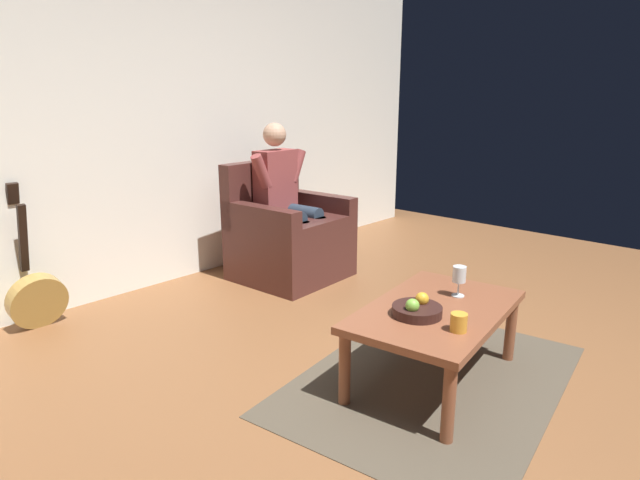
{
  "coord_description": "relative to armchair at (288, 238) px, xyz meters",
  "views": [
    {
      "loc": [
        2.31,
        1.03,
        1.51
      ],
      "look_at": [
        -0.28,
        -1.34,
        0.56
      ],
      "focal_mm": 30.01,
      "sensor_mm": 36.0,
      "label": 1
    }
  ],
  "objects": [
    {
      "name": "ground_plane",
      "position": [
        0.73,
        2.12,
        -0.34
      ],
      "size": [
        7.37,
        7.37,
        0.0
      ],
      "primitive_type": "plane",
      "color": "brown"
    },
    {
      "name": "coffee_table",
      "position": [
        0.68,
        1.83,
        0.03
      ],
      "size": [
        1.12,
        0.78,
        0.42
      ],
      "rotation": [
        0.0,
        0.0,
        0.13
      ],
      "color": "brown",
      "rests_on": "ground"
    },
    {
      "name": "fruit_bowl",
      "position": [
        0.84,
        1.81,
        0.12
      ],
      "size": [
        0.26,
        0.26,
        0.11
      ],
      "color": "#311A17",
      "rests_on": "coffee_table"
    },
    {
      "name": "guitar",
      "position": [
        1.86,
        -0.48,
        -0.12
      ],
      "size": [
        0.37,
        0.29,
        0.97
      ],
      "color": "#A98540",
      "rests_on": "ground"
    },
    {
      "name": "candle_jar",
      "position": [
        0.87,
        2.06,
        0.13
      ],
      "size": [
        0.08,
        0.08,
        0.09
      ],
      "primitive_type": "cylinder",
      "color": "gold",
      "rests_on": "coffee_table"
    },
    {
      "name": "wine_glass_near",
      "position": [
        0.45,
        1.83,
        0.2
      ],
      "size": [
        0.07,
        0.07,
        0.17
      ],
      "color": "silver",
      "rests_on": "coffee_table"
    },
    {
      "name": "wall_back",
      "position": [
        0.73,
        -0.69,
        0.95
      ],
      "size": [
        6.54,
        0.06,
        2.58
      ],
      "primitive_type": "cube",
      "color": "white",
      "rests_on": "ground"
    },
    {
      "name": "person_seated",
      "position": [
        0.0,
        -0.01,
        0.36
      ],
      "size": [
        0.62,
        0.55,
        1.29
      ],
      "rotation": [
        0.0,
        0.0,
        0.05
      ],
      "color": "brown",
      "rests_on": "ground"
    },
    {
      "name": "rug",
      "position": [
        0.68,
        1.83,
        -0.34
      ],
      "size": [
        1.9,
        1.46,
        0.01
      ],
      "primitive_type": "cube",
      "rotation": [
        0.0,
        0.0,
        0.13
      ],
      "color": "#4C4335",
      "rests_on": "ground"
    },
    {
      "name": "armchair",
      "position": [
        0.0,
        0.0,
        0.0
      ],
      "size": [
        0.87,
        0.83,
        0.97
      ],
      "rotation": [
        0.0,
        0.0,
        0.05
      ],
      "color": "#4A2621",
      "rests_on": "ground"
    }
  ]
}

